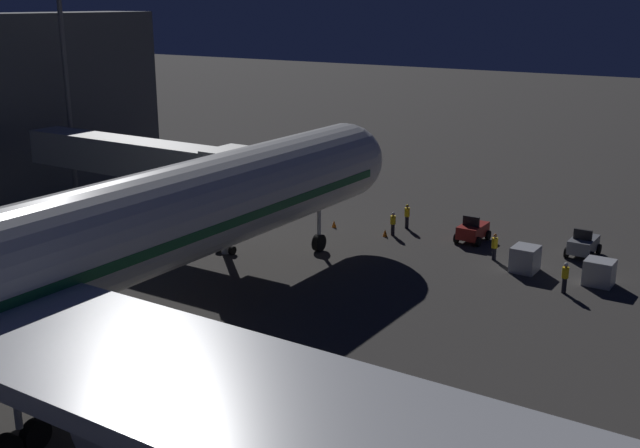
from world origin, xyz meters
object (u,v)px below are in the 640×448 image
baggage_container_mid_row (525,259)px  traffic_cone_nose_starboard (334,224)px  baggage_tug_lead (583,245)px  baggage_tug_spare (473,231)px  ground_crew_near_nose_gear (393,223)px  traffic_cone_nose_port (385,233)px  baggage_container_near_belt (599,272)px  ground_crew_by_tug (565,276)px  ground_crew_by_belt_loader (495,246)px  jet_bridge (155,161)px  ground_crew_marshaller_fwd (407,215)px  apron_floodlight_mast (65,70)px

baggage_container_mid_row → traffic_cone_nose_starboard: 15.57m
baggage_tug_lead → baggage_tug_spare: same height
ground_crew_near_nose_gear → traffic_cone_nose_port: size_ratio=3.19×
baggage_tug_lead → traffic_cone_nose_port: bearing=14.0°
baggage_container_near_belt → ground_crew_near_nose_gear: bearing=-8.8°
baggage_tug_lead → ground_crew_by_tug: 7.70m
baggage_container_mid_row → traffic_cone_nose_port: baggage_container_mid_row is taller
baggage_tug_lead → ground_crew_by_belt_loader: (4.73, 4.07, 0.21)m
baggage_tug_spare → baggage_container_near_belt: (-9.83, 4.11, -0.00)m
jet_bridge → traffic_cone_nose_starboard: (-9.06, -9.38, -5.47)m
ground_crew_near_nose_gear → traffic_cone_nose_starboard: ground_crew_near_nose_gear is taller
baggage_tug_spare → ground_crew_near_nose_gear: (5.50, 1.75, 0.18)m
ground_crew_by_belt_loader → ground_crew_marshaller_fwd: (8.24, -3.50, 0.05)m
apron_floodlight_mast → ground_crew_by_belt_loader: bearing=-173.5°
apron_floodlight_mast → baggage_container_near_belt: bearing=-175.9°
jet_bridge → ground_crew_marshaller_fwd: size_ratio=10.99×
baggage_tug_lead → ground_crew_near_nose_gear: (13.03, 2.72, 0.18)m
apron_floodlight_mast → baggage_tug_lead: bearing=-168.7°
baggage_tug_lead → baggage_container_near_belt: baggage_tug_lead is taller
ground_crew_by_tug → traffic_cone_nose_port: 14.95m
baggage_tug_lead → baggage_container_near_belt: bearing=114.3°
ground_crew_by_tug → baggage_tug_spare: bearing=-38.2°
traffic_cone_nose_starboard → apron_floodlight_mast: bearing=11.8°
baggage_tug_lead → ground_crew_marshaller_fwd: size_ratio=1.47×
baggage_tug_lead → baggage_container_mid_row: baggage_tug_lead is taller
apron_floodlight_mast → traffic_cone_nose_port: apron_floodlight_mast is taller
baggage_tug_spare → ground_crew_marshaller_fwd: bearing=-4.1°
baggage_container_near_belt → ground_crew_by_belt_loader: bearing=-8.2°
baggage_container_mid_row → traffic_cone_nose_port: bearing=-9.3°
baggage_tug_spare → ground_crew_near_nose_gear: bearing=17.6°
baggage_container_mid_row → baggage_tug_spare: bearing=-38.4°
baggage_tug_lead → ground_crew_marshaller_fwd: bearing=2.6°
ground_crew_near_nose_gear → apron_floodlight_mast: bearing=11.1°
jet_bridge → ground_crew_by_tug: jet_bridge is taller
baggage_tug_spare → traffic_cone_nose_port: 6.30m
baggage_container_near_belt → traffic_cone_nose_port: (15.65, -1.77, -0.51)m
apron_floodlight_mast → ground_crew_marshaller_fwd: size_ratio=10.19×
jet_bridge → ground_crew_by_tug: (-27.75, -5.06, -4.70)m
traffic_cone_nose_port → ground_crew_near_nose_gear: bearing=-118.0°
baggage_tug_lead → ground_crew_by_tug: (-0.94, 7.64, 0.26)m
ground_crew_marshaller_fwd → traffic_cone_nose_starboard: bearing=29.8°
baggage_container_near_belt → baggage_container_mid_row: bearing=0.6°
jet_bridge → apron_floodlight_mast: bearing=-17.5°
ground_crew_near_nose_gear → ground_crew_by_belt_loader: size_ratio=0.97×
apron_floodlight_mast → traffic_cone_nose_starboard: 26.16m
baggage_container_mid_row → ground_crew_by_belt_loader: size_ratio=0.97×
baggage_tug_spare → traffic_cone_nose_starboard: bearing=12.9°
traffic_cone_nose_port → baggage_tug_lead: bearing=-166.0°
baggage_container_near_belt → traffic_cone_nose_port: size_ratio=3.06×
traffic_cone_nose_starboard → baggage_container_near_belt: bearing=175.0°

